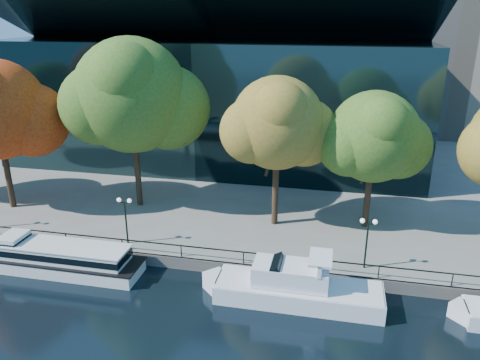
% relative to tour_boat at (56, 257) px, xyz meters
% --- Properties ---
extents(ground, '(160.00, 160.00, 0.00)m').
position_rel_tour_boat_xyz_m(ground, '(9.50, -0.88, -1.16)').
color(ground, black).
rests_on(ground, ground).
extents(promenade, '(90.00, 67.08, 1.00)m').
position_rel_tour_boat_xyz_m(promenade, '(9.50, 35.50, -0.66)').
color(promenade, slate).
rests_on(promenade, ground).
extents(railing, '(88.20, 0.08, 0.99)m').
position_rel_tour_boat_xyz_m(railing, '(9.50, 2.37, 0.78)').
color(railing, black).
rests_on(railing, promenade).
extents(convention_building, '(50.00, 24.57, 21.43)m').
position_rel_tour_boat_xyz_m(convention_building, '(5.50, 30.91, 7.35)').
color(convention_building, black).
rests_on(convention_building, ground).
extents(tour_boat, '(14.35, 3.20, 2.72)m').
position_rel_tour_boat_xyz_m(tour_boat, '(0.00, 0.00, 0.00)').
color(tour_boat, silver).
rests_on(tour_boat, ground).
extents(cruiser_near, '(12.85, 3.31, 3.72)m').
position_rel_tour_boat_xyz_m(cruiser_near, '(18.45, -0.30, -0.00)').
color(cruiser_near, white).
rests_on(cruiser_near, ground).
extents(tree_2, '(13.29, 10.90, 16.21)m').
position_rel_tour_boat_xyz_m(tree_2, '(2.28, 11.45, 10.51)').
color(tree_2, black).
rests_on(tree_2, promenade).
extents(tree_3, '(9.94, 8.15, 13.30)m').
position_rel_tour_boat_xyz_m(tree_3, '(15.99, 9.90, 8.99)').
color(tree_3, black).
rests_on(tree_3, promenade).
extents(tree_4, '(9.71, 7.96, 12.15)m').
position_rel_tour_boat_xyz_m(tree_4, '(24.03, 11.08, 7.94)').
color(tree_4, black).
rests_on(tree_4, promenade).
extents(lamp_1, '(1.26, 0.36, 4.03)m').
position_rel_tour_boat_xyz_m(lamp_1, '(4.38, 3.62, 2.82)').
color(lamp_1, black).
rests_on(lamp_1, promenade).
extents(lamp_2, '(1.26, 0.36, 4.03)m').
position_rel_tour_boat_xyz_m(lamp_2, '(23.55, 3.62, 2.82)').
color(lamp_2, black).
rests_on(lamp_2, promenade).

